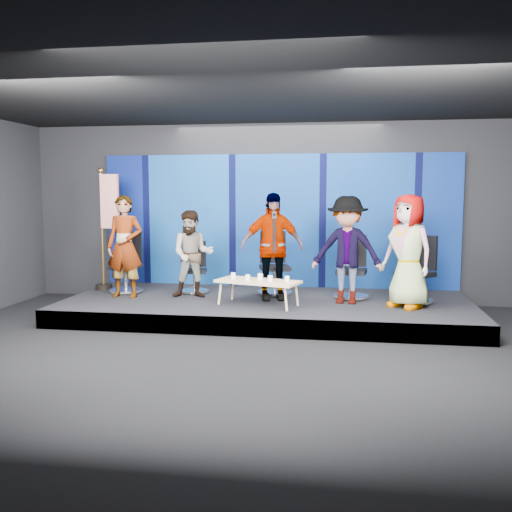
{
  "coord_description": "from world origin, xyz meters",
  "views": [
    {
      "loc": [
        1.34,
        -7.22,
        2.17
      ],
      "look_at": [
        -0.18,
        2.4,
        1.07
      ],
      "focal_mm": 40.0,
      "sensor_mm": 36.0,
      "label": 1
    }
  ],
  "objects_px": {
    "panelist_a": "(125,246)",
    "mug_b": "(248,277)",
    "mug_c": "(260,277)",
    "flag_stand": "(107,226)",
    "chair_d": "(352,277)",
    "panelist_b": "(193,254)",
    "mug_e": "(287,279)",
    "coffee_table": "(258,282)",
    "panelist_d": "(347,250)",
    "mug_d": "(270,278)",
    "mug_a": "(233,275)",
    "panelist_c": "(272,246)",
    "chair_c": "(274,274)",
    "chair_b": "(195,276)",
    "chair_e": "(417,281)",
    "panelist_e": "(408,251)",
    "chair_a": "(127,273)"
  },
  "relations": [
    {
      "from": "chair_b",
      "to": "chair_c",
      "type": "height_order",
      "value": "chair_c"
    },
    {
      "from": "mug_a",
      "to": "mug_b",
      "type": "bearing_deg",
      "value": -36.84
    },
    {
      "from": "chair_a",
      "to": "mug_b",
      "type": "bearing_deg",
      "value": -17.95
    },
    {
      "from": "panelist_e",
      "to": "mug_d",
      "type": "bearing_deg",
      "value": -130.07
    },
    {
      "from": "mug_d",
      "to": "panelist_c",
      "type": "bearing_deg",
      "value": 95.15
    },
    {
      "from": "panelist_c",
      "to": "chair_a",
      "type": "bearing_deg",
      "value": 157.98
    },
    {
      "from": "chair_a",
      "to": "mug_a",
      "type": "xyz_separation_m",
      "value": [
        2.16,
        -0.67,
        0.1
      ]
    },
    {
      "from": "panelist_e",
      "to": "mug_b",
      "type": "distance_m",
      "value": 2.63
    },
    {
      "from": "panelist_a",
      "to": "chair_d",
      "type": "distance_m",
      "value": 4.06
    },
    {
      "from": "chair_b",
      "to": "mug_e",
      "type": "xyz_separation_m",
      "value": [
        1.84,
        -1.08,
        0.15
      ]
    },
    {
      "from": "panelist_a",
      "to": "mug_d",
      "type": "relative_size",
      "value": 19.22
    },
    {
      "from": "chair_e",
      "to": "mug_c",
      "type": "height_order",
      "value": "chair_e"
    },
    {
      "from": "mug_a",
      "to": "panelist_a",
      "type": "bearing_deg",
      "value": 174.41
    },
    {
      "from": "panelist_a",
      "to": "mug_e",
      "type": "relative_size",
      "value": 19.91
    },
    {
      "from": "panelist_a",
      "to": "chair_c",
      "type": "height_order",
      "value": "panelist_a"
    },
    {
      "from": "panelist_a",
      "to": "flag_stand",
      "type": "height_order",
      "value": "flag_stand"
    },
    {
      "from": "chair_b",
      "to": "panelist_d",
      "type": "height_order",
      "value": "panelist_d"
    },
    {
      "from": "panelist_b",
      "to": "chair_c",
      "type": "bearing_deg",
      "value": 11.81
    },
    {
      "from": "panelist_e",
      "to": "flag_stand",
      "type": "height_order",
      "value": "flag_stand"
    },
    {
      "from": "chair_e",
      "to": "flag_stand",
      "type": "relative_size",
      "value": 0.49
    },
    {
      "from": "panelist_c",
      "to": "coffee_table",
      "type": "xyz_separation_m",
      "value": [
        -0.15,
        -0.56,
        -0.54
      ]
    },
    {
      "from": "chair_a",
      "to": "chair_d",
      "type": "height_order",
      "value": "chair_a"
    },
    {
      "from": "coffee_table",
      "to": "mug_b",
      "type": "xyz_separation_m",
      "value": [
        -0.17,
        -0.03,
        0.08
      ]
    },
    {
      "from": "chair_a",
      "to": "chair_b",
      "type": "distance_m",
      "value": 1.28
    },
    {
      "from": "coffee_table",
      "to": "mug_b",
      "type": "relative_size",
      "value": 15.81
    },
    {
      "from": "chair_d",
      "to": "mug_d",
      "type": "relative_size",
      "value": 11.79
    },
    {
      "from": "chair_a",
      "to": "mug_c",
      "type": "height_order",
      "value": "chair_a"
    },
    {
      "from": "panelist_c",
      "to": "mug_b",
      "type": "height_order",
      "value": "panelist_c"
    },
    {
      "from": "panelist_d",
      "to": "mug_d",
      "type": "height_order",
      "value": "panelist_d"
    },
    {
      "from": "mug_c",
      "to": "flag_stand",
      "type": "relative_size",
      "value": 0.05
    },
    {
      "from": "panelist_b",
      "to": "mug_e",
      "type": "distance_m",
      "value": 1.86
    },
    {
      "from": "chair_d",
      "to": "mug_b",
      "type": "xyz_separation_m",
      "value": [
        -1.7,
        -0.95,
        0.1
      ]
    },
    {
      "from": "chair_d",
      "to": "mug_d",
      "type": "height_order",
      "value": "chair_d"
    },
    {
      "from": "chair_c",
      "to": "chair_b",
      "type": "bearing_deg",
      "value": 165.99
    },
    {
      "from": "panelist_b",
      "to": "mug_e",
      "type": "height_order",
      "value": "panelist_b"
    },
    {
      "from": "panelist_c",
      "to": "mug_c",
      "type": "bearing_deg",
      "value": -119.8
    },
    {
      "from": "panelist_c",
      "to": "mug_b",
      "type": "bearing_deg",
      "value": -134.46
    },
    {
      "from": "panelist_d",
      "to": "mug_c",
      "type": "height_order",
      "value": "panelist_d"
    },
    {
      "from": "mug_d",
      "to": "chair_a",
      "type": "bearing_deg",
      "value": 161.9
    },
    {
      "from": "coffee_table",
      "to": "flag_stand",
      "type": "height_order",
      "value": "flag_stand"
    },
    {
      "from": "panelist_b",
      "to": "flag_stand",
      "type": "height_order",
      "value": "flag_stand"
    },
    {
      "from": "mug_c",
      "to": "mug_d",
      "type": "height_order",
      "value": "mug_c"
    },
    {
      "from": "chair_a",
      "to": "mug_a",
      "type": "bearing_deg",
      "value": -15.32
    },
    {
      "from": "mug_d",
      "to": "flag_stand",
      "type": "distance_m",
      "value": 3.54
    },
    {
      "from": "mug_a",
      "to": "chair_d",
      "type": "bearing_deg",
      "value": 20.24
    },
    {
      "from": "coffee_table",
      "to": "mug_a",
      "type": "bearing_deg",
      "value": 158.17
    },
    {
      "from": "chair_e",
      "to": "panelist_e",
      "type": "height_order",
      "value": "panelist_e"
    },
    {
      "from": "panelist_a",
      "to": "flag_stand",
      "type": "distance_m",
      "value": 0.96
    },
    {
      "from": "flag_stand",
      "to": "chair_a",
      "type": "bearing_deg",
      "value": -14.8
    },
    {
      "from": "panelist_a",
      "to": "mug_b",
      "type": "distance_m",
      "value": 2.36
    }
  ]
}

